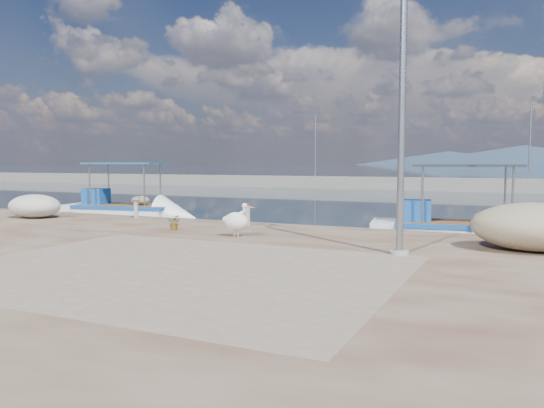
% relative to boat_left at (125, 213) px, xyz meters
% --- Properties ---
extents(ground, '(1400.00, 1400.00, 0.00)m').
position_rel_boat_left_xyz_m(ground, '(9.83, -8.12, -0.24)').
color(ground, '#162635').
rests_on(ground, ground).
extents(quay, '(44.00, 22.00, 0.50)m').
position_rel_boat_left_xyz_m(quay, '(9.83, -14.12, 0.01)').
color(quay, '#4F2E22').
rests_on(quay, ground).
extents(quay_patch, '(9.00, 7.00, 0.01)m').
position_rel_boat_left_xyz_m(quay_patch, '(10.83, -11.12, 0.26)').
color(quay_patch, gray).
rests_on(quay_patch, quay).
extents(breakwater, '(120.00, 2.20, 7.50)m').
position_rel_boat_left_xyz_m(breakwater, '(9.82, 31.88, 0.36)').
color(breakwater, gray).
rests_on(breakwater, ground).
extents(mountains, '(370.00, 280.00, 22.00)m').
position_rel_boat_left_xyz_m(mountains, '(14.22, 641.88, 9.27)').
color(mountains, '#28384C').
rests_on(mountains, ground).
extents(boat_left, '(6.72, 3.22, 3.10)m').
position_rel_boat_left_xyz_m(boat_left, '(0.00, 0.00, 0.00)').
color(boat_left, white).
rests_on(boat_left, ground).
extents(boat_right, '(6.54, 3.07, 3.03)m').
position_rel_boat_left_xyz_m(boat_right, '(15.39, -0.91, -0.01)').
color(boat_right, white).
rests_on(boat_right, ground).
extents(pelican, '(1.02, 0.49, 0.99)m').
position_rel_boat_left_xyz_m(pelican, '(9.75, -6.56, 0.73)').
color(pelican, tan).
rests_on(pelican, quay).
extents(lamp_post, '(0.44, 0.96, 7.00)m').
position_rel_boat_left_xyz_m(lamp_post, '(14.64, -7.53, 3.56)').
color(lamp_post, gray).
rests_on(lamp_post, quay).
extents(bollard_near, '(0.25, 0.25, 0.77)m').
position_rel_boat_left_xyz_m(bollard_near, '(8.75, -4.01, 0.67)').
color(bollard_near, gray).
rests_on(bollard_near, quay).
extents(bollard_far, '(0.23, 0.23, 0.70)m').
position_rel_boat_left_xyz_m(bollard_far, '(3.66, -3.61, 0.64)').
color(bollard_far, gray).
rests_on(bollard_far, quay).
extents(potted_plant, '(0.51, 0.47, 0.48)m').
position_rel_boat_left_xyz_m(potted_plant, '(7.18, -6.00, 0.50)').
color(potted_plant, '#33722D').
rests_on(potted_plant, quay).
extents(net_pile_a, '(2.23, 1.62, 0.91)m').
position_rel_boat_left_xyz_m(net_pile_a, '(0.02, -5.22, 0.71)').
color(net_pile_a, silver).
rests_on(net_pile_a, quay).
extents(net_pile_c, '(3.00, 2.15, 1.18)m').
position_rel_boat_left_xyz_m(net_pile_c, '(17.51, -5.62, 0.85)').
color(net_pile_c, tan).
rests_on(net_pile_c, quay).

